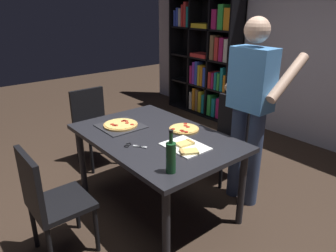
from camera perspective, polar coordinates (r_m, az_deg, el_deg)
ground_plane at (r=3.18m, az=-2.15°, el=-14.18°), size 12.00×12.00×0.00m
back_wall at (r=4.66m, az=24.70°, el=13.99°), size 6.40×0.10×2.80m
dining_table at (r=2.84m, az=-2.34°, el=-3.04°), size 1.50×1.00×0.75m
chair_near_camera at (r=2.53m, az=-20.78°, el=-12.14°), size 0.42×0.42×0.90m
chair_far_side at (r=3.54m, az=10.51°, el=-1.19°), size 0.42×0.42×0.90m
chair_left_end at (r=3.89m, az=-13.41°, el=0.68°), size 0.42×0.42×0.90m
bookshelf at (r=5.49m, az=7.10°, el=11.86°), size 1.40×0.35×1.95m
person_serving_pizza at (r=2.96m, az=14.76°, el=3.97°), size 0.55×0.54×1.75m
pepperoni_pizza_on_tray at (r=3.03m, az=-8.55°, el=0.15°), size 0.38×0.38×0.04m
pizza_slices_on_towel at (r=2.57m, az=3.22°, el=-3.76°), size 0.36×0.28×0.03m
wine_bottle at (r=2.17m, az=0.53°, el=-5.56°), size 0.07×0.07×0.32m
kitchen_scissors at (r=2.61m, az=-6.52°, el=-3.51°), size 0.19×0.15×0.01m
second_pizza_plain at (r=2.92m, az=2.91°, el=-0.52°), size 0.28×0.28×0.03m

